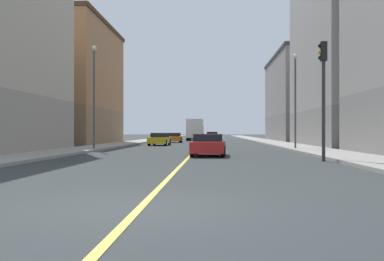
% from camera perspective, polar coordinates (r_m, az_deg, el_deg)
% --- Properties ---
extents(ground_plane, '(400.00, 400.00, 0.00)m').
position_cam_1_polar(ground_plane, '(8.23, -6.66, -9.88)').
color(ground_plane, '#323738').
rests_on(ground_plane, ground).
extents(sidewalk_left, '(3.20, 168.00, 0.15)m').
position_cam_1_polar(sidewalk_left, '(57.46, 9.90, -1.44)').
color(sidewalk_left, '#9E9B93').
rests_on(sidewalk_left, ground).
extents(sidewalk_right, '(3.20, 168.00, 0.15)m').
position_cam_1_polar(sidewalk_right, '(57.85, -6.96, -1.43)').
color(sidewalk_right, '#9E9B93').
rests_on(sidewalk_right, ground).
extents(lane_center_stripe, '(0.16, 154.00, 0.01)m').
position_cam_1_polar(lane_center_stripe, '(57.04, 1.44, -1.52)').
color(lane_center_stripe, '#E5D14C').
rests_on(lane_center_stripe, ground).
extents(building_left_mid, '(11.86, 18.15, 20.60)m').
position_cam_1_polar(building_left_mid, '(45.38, 21.79, 11.21)').
color(building_left_mid, gray).
rests_on(building_left_mid, ground).
extents(building_left_far, '(11.86, 21.57, 12.30)m').
position_cam_1_polar(building_left_far, '(66.26, 15.45, 4.00)').
color(building_left_far, slate).
rests_on(building_left_far, ground).
extents(building_right_midblock, '(11.86, 16.62, 13.11)m').
position_cam_1_polar(building_right_midblock, '(50.56, -17.17, 5.75)').
color(building_right_midblock, '#8F6B4F').
rests_on(building_right_midblock, ground).
extents(traffic_light_left_near, '(0.40, 0.32, 5.58)m').
position_cam_1_polar(traffic_light_left_near, '(21.58, 16.54, 5.84)').
color(traffic_light_left_near, '#2D2D2D').
rests_on(traffic_light_left_near, ground).
extents(street_lamp_left_near, '(0.36, 0.36, 7.04)m').
position_cam_1_polar(street_lamp_left_near, '(34.09, 13.17, 4.98)').
color(street_lamp_left_near, '#4C4C51').
rests_on(street_lamp_left_near, ground).
extents(street_lamp_right_near, '(0.36, 0.36, 7.55)m').
position_cam_1_polar(street_lamp_right_near, '(33.48, -12.51, 5.53)').
color(street_lamp_right_near, '#4C4C51').
rests_on(street_lamp_right_near, ground).
extents(car_maroon, '(2.00, 4.18, 1.35)m').
position_cam_1_polar(car_maroon, '(68.32, 2.59, -0.74)').
color(car_maroon, maroon).
rests_on(car_maroon, ground).
extents(car_red, '(2.01, 4.13, 1.25)m').
position_cam_1_polar(car_red, '(25.09, 2.16, -1.90)').
color(car_red, red).
rests_on(car_red, ground).
extents(car_yellow, '(1.95, 4.58, 1.25)m').
position_cam_1_polar(car_yellow, '(44.52, -4.19, -1.13)').
color(car_yellow, gold).
rests_on(car_yellow, ground).
extents(car_green, '(1.99, 4.25, 1.20)m').
position_cam_1_polar(car_green, '(70.32, 0.37, -0.77)').
color(car_green, '#1E6B38').
rests_on(car_green, ground).
extents(car_orange, '(1.89, 3.94, 1.22)m').
position_cam_1_polar(car_orange, '(56.26, -2.32, -0.94)').
color(car_orange, orange).
rests_on(car_orange, ground).
extents(box_truck, '(2.52, 7.63, 3.24)m').
position_cam_1_polar(box_truck, '(67.85, 0.41, 0.13)').
color(box_truck, maroon).
rests_on(box_truck, ground).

